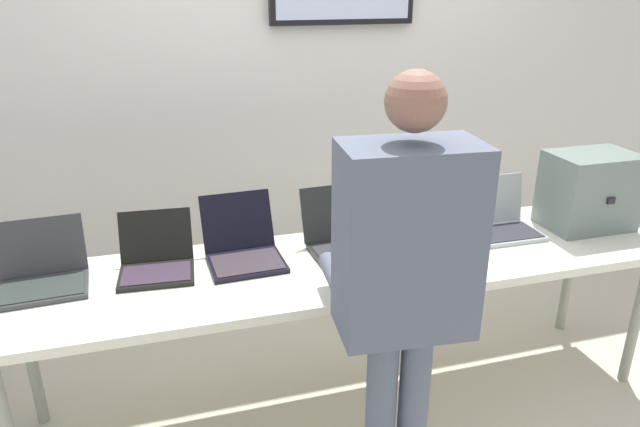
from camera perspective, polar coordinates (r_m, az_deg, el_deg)
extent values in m
cube|color=beige|center=(3.01, 2.71, -17.91)|extent=(8.00, 8.00, 0.04)
cube|color=silver|center=(3.46, -3.04, 10.73)|extent=(8.00, 0.06, 2.47)
cube|color=white|center=(2.59, 3.00, -4.95)|extent=(3.00, 0.70, 0.04)
cylinder|color=gray|center=(3.29, 28.48, -9.05)|extent=(0.05, 0.05, 0.71)
cylinder|color=gray|center=(2.95, -26.42, -12.35)|extent=(0.05, 0.05, 0.71)
cylinder|color=gray|center=(3.61, 23.13, -5.40)|extent=(0.05, 0.05, 0.71)
cube|color=slate|center=(3.15, 24.78, 2.05)|extent=(0.41, 0.29, 0.37)
cube|color=black|center=(3.05, 26.53, 1.12)|extent=(0.04, 0.01, 0.03)
cube|color=#37383B|center=(2.57, -25.43, -6.72)|extent=(0.35, 0.26, 0.02)
cube|color=#2A332F|center=(2.55, -25.49, -6.60)|extent=(0.32, 0.21, 0.00)
cube|color=#37383B|center=(2.65, -25.62, -2.89)|extent=(0.34, 0.08, 0.23)
cube|color=#1E5B36|center=(2.65, -25.62, -2.88)|extent=(0.31, 0.07, 0.20)
cube|color=black|center=(2.53, -15.64, -5.77)|extent=(0.32, 0.25, 0.02)
cube|color=#342637|center=(2.51, -15.68, -5.65)|extent=(0.29, 0.19, 0.00)
cube|color=black|center=(2.62, -15.74, -2.05)|extent=(0.31, 0.12, 0.21)
cube|color=#122631|center=(2.62, -15.73, -2.05)|extent=(0.28, 0.10, 0.18)
cube|color=black|center=(2.55, -7.17, -4.85)|extent=(0.33, 0.28, 0.02)
cube|color=#312930|center=(2.53, -7.12, -4.74)|extent=(0.30, 0.22, 0.00)
cube|color=black|center=(2.65, -8.10, -0.70)|extent=(0.32, 0.12, 0.24)
cube|color=#26623A|center=(2.66, -8.12, -0.70)|extent=(0.29, 0.10, 0.21)
cube|color=#232724|center=(2.62, 2.54, -3.88)|extent=(0.32, 0.28, 0.02)
cube|color=#2B2A30|center=(2.60, 2.65, -3.76)|extent=(0.29, 0.22, 0.00)
cube|color=#232724|center=(2.71, 1.29, 0.09)|extent=(0.31, 0.10, 0.25)
cube|color=silver|center=(2.71, 1.27, 0.09)|extent=(0.28, 0.08, 0.22)
cube|color=#B2B7B9|center=(2.77, 9.92, -2.76)|extent=(0.36, 0.27, 0.02)
cube|color=#2A2D31|center=(2.75, 10.07, -2.62)|extent=(0.33, 0.22, 0.00)
cube|color=#B2B7B9|center=(2.83, 8.64, 0.67)|extent=(0.35, 0.08, 0.24)
cube|color=white|center=(2.83, 8.61, 0.68)|extent=(0.32, 0.07, 0.21)
cube|color=#AAB4B3|center=(2.95, 17.43, -1.89)|extent=(0.35, 0.25, 0.02)
cube|color=#282A31|center=(2.94, 17.58, -1.77)|extent=(0.32, 0.20, 0.00)
cube|color=#AAB4B3|center=(3.01, 16.28, 1.36)|extent=(0.34, 0.05, 0.24)
cube|color=#2A572F|center=(3.02, 16.25, 1.37)|extent=(0.32, 0.04, 0.21)
cylinder|color=slate|center=(2.26, 5.88, -19.72)|extent=(0.12, 0.12, 0.81)
cylinder|color=slate|center=(2.30, 8.99, -19.19)|extent=(0.12, 0.12, 0.81)
cube|color=slate|center=(1.88, 8.51, -2.65)|extent=(0.46, 0.30, 0.64)
sphere|color=#8F6350|center=(1.75, 9.32, 10.76)|extent=(0.18, 0.18, 0.18)
cylinder|color=slate|center=(2.21, 1.55, -6.34)|extent=(0.10, 0.32, 0.07)
cylinder|color=slate|center=(2.30, 9.64, -5.49)|extent=(0.10, 0.32, 0.07)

